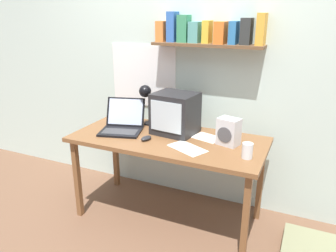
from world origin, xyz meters
The scene contains 12 objects.
ground_plane centered at (0.00, 0.00, 0.00)m, with size 12.00×12.00×0.00m, color brown.
back_wall centered at (0.00, 0.50, 1.31)m, with size 5.60×0.24×2.60m.
corner_desk centered at (0.00, 0.00, 0.68)m, with size 1.57×0.73×0.75m.
crt_monitor centered at (0.01, 0.13, 0.92)m, with size 0.37×0.34×0.34m.
laptop centered at (-0.43, 0.01, 0.81)m, with size 0.42×0.43×0.25m.
desk_lamp centered at (-0.30, 0.19, 1.03)m, with size 0.11×0.17×0.37m.
juice_glass centered at (0.67, -0.13, 0.80)m, with size 0.08×0.08×0.11m.
space_heater centered at (0.48, 0.06, 0.85)m, with size 0.19×0.16×0.21m.
computer_mouse centered at (-0.14, -0.12, 0.76)m, with size 0.08×0.12×0.03m.
printed_handout centered at (0.29, 0.13, 0.75)m, with size 0.26×0.22×0.00m.
loose_paper_near_laptop centered at (0.23, -0.15, 0.75)m, with size 0.33×0.27×0.00m.
floor_cushion centered at (1.16, 0.01, 0.04)m, with size 0.38×0.38×0.08m.
Camera 1 is at (1.03, -2.27, 1.71)m, focal length 35.00 mm.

